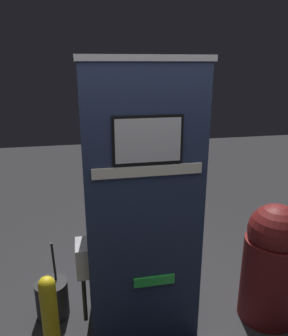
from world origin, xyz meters
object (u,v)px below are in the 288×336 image
object	(u,v)px
safety_bollard	(51,326)
gas_pump	(141,205)
squeegee_bucket	(52,299)
trash_bin	(272,262)

from	to	relation	value
safety_bollard	gas_pump	bearing A→B (deg)	29.30
gas_pump	squeegee_bucket	size ratio (longest dim) A/B	2.93
gas_pump	trash_bin	distance (m)	1.25
gas_pump	squeegee_bucket	world-z (taller)	gas_pump
safety_bollard	squeegee_bucket	xyz separation A→B (m)	(-0.05, 0.62, -0.27)
safety_bollard	squeegee_bucket	world-z (taller)	safety_bollard
safety_bollard	squeegee_bucket	size ratio (longest dim) A/B	1.11
gas_pump	squeegee_bucket	bearing A→B (deg)	163.26
trash_bin	squeegee_bucket	bearing A→B (deg)	168.71
gas_pump	trash_bin	world-z (taller)	gas_pump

